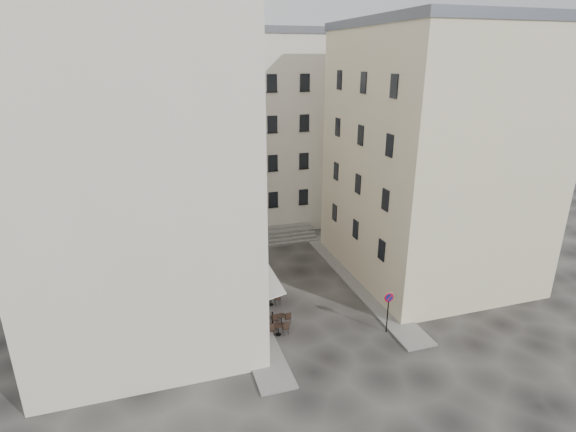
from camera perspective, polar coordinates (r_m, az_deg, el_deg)
name	(u,v)px	position (r m, az deg, el deg)	size (l,w,h in m)	color
ground	(315,309)	(31.06, 3.43, -11.75)	(90.00, 90.00, 0.00)	black
sidewalk_left	(238,291)	(33.32, -6.41, -9.40)	(2.00, 22.00, 0.12)	slate
sidewalk_right	(356,280)	(35.03, 8.66, -7.98)	(2.00, 18.00, 0.12)	slate
building_left	(135,161)	(28.36, -18.84, 6.69)	(12.20, 16.20, 20.60)	beige
building_right	(433,154)	(35.35, 17.95, 7.49)	(12.20, 14.20, 18.60)	beige
building_back	(239,130)	(45.11, -6.21, 10.75)	(18.20, 10.20, 18.60)	beige
cafe_storefront	(248,287)	(29.90, -5.05, -8.98)	(1.74, 7.30, 3.50)	#451009
stone_steps	(267,237)	(41.62, -2.65, -2.67)	(9.00, 3.15, 0.80)	#5C5957
bollard_near	(272,318)	(29.11, -1.99, -12.85)	(0.12, 0.12, 0.98)	black
bollard_mid	(259,292)	(32.03, -3.68, -9.63)	(0.12, 0.12, 0.98)	black
bollard_far	(248,271)	(35.06, -5.06, -6.94)	(0.12, 0.12, 0.98)	black
no_parking_sign	(388,305)	(28.40, 12.64, -10.92)	(0.63, 0.11, 2.74)	black
bistro_table_a	(278,328)	(28.26, -1.25, -14.08)	(1.29, 0.61, 0.91)	black
bistro_table_b	(281,318)	(29.24, -0.87, -12.88)	(1.21, 0.57, 0.85)	black
bistro_table_c	(271,299)	(31.25, -2.22, -10.51)	(1.32, 0.62, 0.93)	black
bistro_table_d	(256,289)	(32.61, -4.14, -9.21)	(1.28, 0.60, 0.90)	black
bistro_table_e	(252,276)	(34.29, -4.63, -7.62)	(1.39, 0.65, 0.98)	black
pedestrian	(260,288)	(31.69, -3.53, -9.09)	(0.69, 0.45, 1.89)	black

